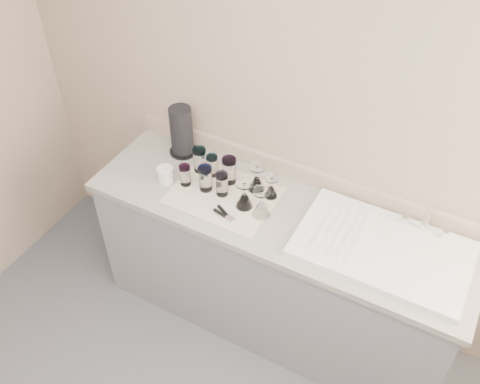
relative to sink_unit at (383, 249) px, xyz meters
The scene contains 17 objects.
room_envelope 1.47m from the sink_unit, 114.66° to the right, with size 3.54×3.50×2.52m.
counter_unit 0.72m from the sink_unit, behind, with size 2.06×0.62×0.90m.
sink_unit is the anchor object (origin of this frame).
dish_towel 0.87m from the sink_unit, behind, with size 0.55×0.42×0.01m, color white.
tumbler_teal 1.09m from the sink_unit, behind, with size 0.07×0.07×0.15m.
tumbler_cyan 1.01m from the sink_unit, behind, with size 0.06×0.06×0.13m.
tumbler_purple 0.90m from the sink_unit, behind, with size 0.08×0.08×0.16m.
tumbler_magenta 1.09m from the sink_unit, behind, with size 0.06×0.06×0.12m.
tumbler_blue 0.98m from the sink_unit, behind, with size 0.07×0.07×0.15m.
tumbler_lavender 0.88m from the sink_unit, behind, with size 0.07×0.07×0.14m.
goblet_back_left 0.74m from the sink_unit, behind, with size 0.09×0.09×0.16m.
goblet_back_right 0.65m from the sink_unit, behind, with size 0.07×0.07×0.13m.
goblet_front_left 0.73m from the sink_unit, behind, with size 0.09×0.09×0.16m.
goblet_front_right 0.63m from the sink_unit, behind, with size 0.09×0.09×0.16m.
can_opener 0.80m from the sink_unit, 168.21° to the right, with size 0.14×0.09×0.02m.
white_mug 1.21m from the sink_unit, behind, with size 0.13×0.10×0.09m.
paper_towel_roll 1.28m from the sink_unit, behind, with size 0.16×0.16×0.30m.
Camera 1 is at (0.76, -0.61, 2.86)m, focal length 40.00 mm.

